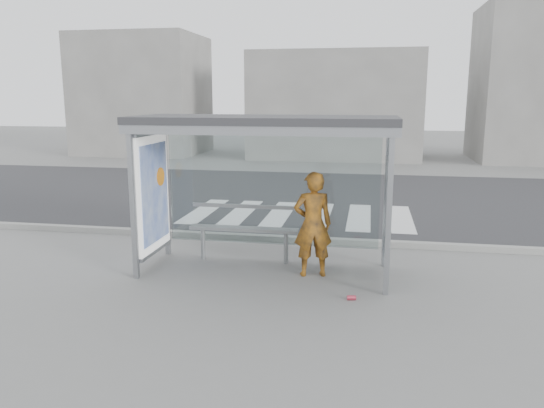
{
  "coord_description": "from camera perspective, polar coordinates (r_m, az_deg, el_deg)",
  "views": [
    {
      "loc": [
        1.68,
        -8.45,
        2.93
      ],
      "look_at": [
        0.09,
        0.2,
        1.14
      ],
      "focal_mm": 35.0,
      "sensor_mm": 36.0,
      "label": 1
    }
  ],
  "objects": [
    {
      "name": "building_right",
      "position": [
        27.45,
        26.44,
        11.51
      ],
      "size": [
        5.0,
        5.0,
        7.0
      ],
      "primitive_type": "cube",
      "color": "slate",
      "rests_on": "ground"
    },
    {
      "name": "person",
      "position": [
        8.71,
        4.41,
        -2.18
      ],
      "size": [
        0.72,
        0.56,
        1.75
      ],
      "primitive_type": "imported",
      "rotation": [
        0.0,
        0.0,
        3.39
      ],
      "color": "#D95F14",
      "rests_on": "ground"
    },
    {
      "name": "road",
      "position": [
        15.81,
        4.12,
        0.8
      ],
      "size": [
        30.0,
        10.0,
        0.01
      ],
      "primitive_type": "cube",
      "color": "#2B2B2D",
      "rests_on": "ground"
    },
    {
      "name": "ground",
      "position": [
        9.1,
        -0.82,
        -7.29
      ],
      "size": [
        80.0,
        80.0,
        0.0
      ],
      "primitive_type": "plane",
      "color": "slate",
      "rests_on": "ground"
    },
    {
      "name": "bench",
      "position": [
        9.52,
        -3.03,
        -2.69
      ],
      "size": [
        1.97,
        0.29,
        1.02
      ],
      "color": "slate",
      "rests_on": "ground"
    },
    {
      "name": "crosswalk",
      "position": [
        13.38,
        2.93,
        -1.16
      ],
      "size": [
        5.55,
        3.0,
        0.0
      ],
      "color": "silver",
      "rests_on": "ground"
    },
    {
      "name": "bus_shelter",
      "position": [
        8.8,
        -3.16,
        5.31
      ],
      "size": [
        4.25,
        1.65,
        2.62
      ],
      "color": "gray",
      "rests_on": "ground"
    },
    {
      "name": "building_center",
      "position": [
        26.5,
        6.88,
        10.48
      ],
      "size": [
        8.0,
        5.0,
        5.0
      ],
      "primitive_type": "cube",
      "color": "slate",
      "rests_on": "ground"
    },
    {
      "name": "soda_can",
      "position": [
        7.97,
        8.53,
        -9.94
      ],
      "size": [
        0.14,
        0.09,
        0.07
      ],
      "primitive_type": "cylinder",
      "rotation": [
        0.0,
        1.57,
        0.18
      ],
      "color": "#D33E53",
      "rests_on": "ground"
    },
    {
      "name": "curb",
      "position": [
        10.91,
        1.18,
        -3.75
      ],
      "size": [
        30.0,
        0.18,
        0.12
      ],
      "primitive_type": "cube",
      "color": "gray",
      "rests_on": "ground"
    },
    {
      "name": "building_left",
      "position": [
        28.91,
        -13.7,
        11.31
      ],
      "size": [
        6.0,
        5.0,
        6.0
      ],
      "primitive_type": "cube",
      "color": "slate",
      "rests_on": "ground"
    }
  ]
}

